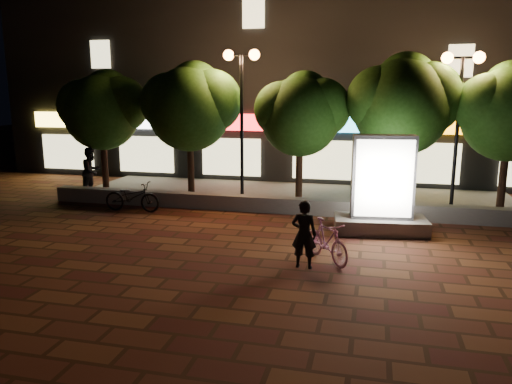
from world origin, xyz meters
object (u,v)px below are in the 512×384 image
(tree_far_left, at_px, (103,107))
(street_lamp_left, at_px, (242,87))
(rider, at_px, (304,234))
(tree_mid, at_px, (302,111))
(pedestrian, at_px, (92,171))
(tree_far_right, at_px, (511,108))
(street_lamp_right, at_px, (460,91))
(scooter_pink, at_px, (327,241))
(ad_kiosk, at_px, (382,194))
(tree_left, at_px, (191,104))
(tree_right, at_px, (404,101))
(scooter_parked, at_px, (132,197))

(tree_far_left, xyz_separation_m, street_lamp_left, (5.45, -0.26, 0.74))
(tree_far_left, xyz_separation_m, rider, (8.52, -6.36, -2.52))
(tree_mid, distance_m, rider, 6.89)
(pedestrian, bearing_deg, tree_far_right, -79.67)
(tree_far_left, relative_size, street_lamp_right, 0.93)
(street_lamp_right, bearing_deg, scooter_pink, -122.01)
(tree_mid, height_order, street_lamp_right, street_lamp_right)
(scooter_pink, bearing_deg, ad_kiosk, 26.38)
(tree_left, height_order, street_lamp_right, street_lamp_right)
(tree_mid, xyz_separation_m, tree_right, (3.31, 0.00, 0.35))
(tree_far_left, bearing_deg, tree_mid, -0.00)
(street_lamp_left, xyz_separation_m, scooter_parked, (-3.14, -2.20, -3.53))
(tree_left, bearing_deg, tree_mid, -0.00)
(scooter_pink, distance_m, pedestrian, 10.51)
(street_lamp_left, relative_size, rider, 3.37)
(street_lamp_left, xyz_separation_m, ad_kiosk, (4.76, -2.78, -2.93))
(tree_far_left, bearing_deg, scooter_pink, -32.98)
(tree_far_right, distance_m, rider, 8.79)
(tree_far_left, distance_m, scooter_pink, 11.06)
(rider, height_order, scooter_parked, rider)
(ad_kiosk, bearing_deg, tree_right, 78.87)
(street_lamp_right, xyz_separation_m, ad_kiosk, (-2.24, -2.78, -2.80))
(scooter_pink, bearing_deg, tree_left, 93.53)
(tree_far_left, distance_m, pedestrian, 2.44)
(tree_left, relative_size, pedestrian, 2.74)
(scooter_pink, bearing_deg, tree_mid, 64.52)
(tree_far_right, relative_size, street_lamp_right, 0.96)
(ad_kiosk, relative_size, scooter_parked, 1.44)
(tree_right, height_order, scooter_parked, tree_right)
(tree_far_left, xyz_separation_m, scooter_parked, (2.31, -2.46, -2.80))
(tree_mid, relative_size, scooter_pink, 2.76)
(ad_kiosk, distance_m, scooter_pink, 3.10)
(ad_kiosk, bearing_deg, street_lamp_right, 51.14)
(rider, relative_size, scooter_parked, 0.82)
(tree_left, bearing_deg, tree_right, 0.00)
(tree_mid, distance_m, street_lamp_left, 2.22)
(tree_right, distance_m, rider, 7.32)
(ad_kiosk, bearing_deg, tree_far_left, 163.38)
(tree_far_left, xyz_separation_m, tree_right, (10.80, 0.00, 0.27))
(tree_left, distance_m, pedestrian, 4.52)
(tree_far_right, distance_m, scooter_pink, 8.21)
(tree_far_right, relative_size, scooter_pink, 2.92)
(tree_left, xyz_separation_m, tree_mid, (4.00, -0.00, -0.23))
(street_lamp_right, bearing_deg, pedestrian, -177.85)
(street_lamp_right, xyz_separation_m, scooter_pink, (-3.48, -5.56, -3.40))
(scooter_parked, bearing_deg, street_lamp_right, -79.50)
(tree_left, xyz_separation_m, rider, (5.01, -6.36, -2.68))
(street_lamp_left, bearing_deg, tree_mid, 7.31)
(street_lamp_left, height_order, scooter_parked, street_lamp_left)
(tree_far_right, bearing_deg, rider, -130.77)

